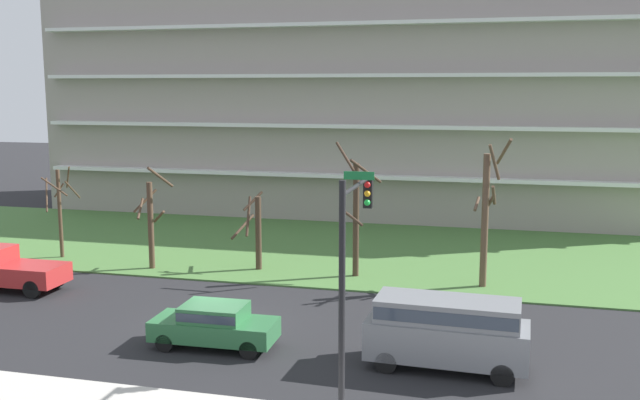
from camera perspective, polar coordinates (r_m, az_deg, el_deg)
ground at (r=28.05m, az=-8.25°, el=-10.06°), size 160.00×160.00×0.00m
grass_lawn_strip at (r=40.84m, az=-0.79°, el=-3.85°), size 80.00×16.00×0.08m
apartment_building at (r=53.80m, az=3.14°, el=8.05°), size 44.67×13.60×16.51m
tree_far_left at (r=40.41m, az=-20.12°, el=-0.59°), size 1.82×1.80×5.02m
tree_left at (r=36.67m, az=-13.40°, el=-1.59°), size 2.03×2.01×5.36m
tree_center at (r=35.76m, az=-5.17°, el=-2.40°), size 1.39×1.93×3.96m
tree_right at (r=34.04m, az=2.88°, el=-1.15°), size 2.26×1.40×6.59m
tree_far_right at (r=33.07m, az=13.20°, el=-1.06°), size 1.61×1.71×6.95m
sedan_green_near_left at (r=25.76m, az=-8.47°, el=-9.77°), size 4.44×1.89×1.57m
van_gray_center_left at (r=23.81m, az=10.14°, el=-10.06°), size 5.28×2.21×2.36m
pickup_red_center_right at (r=35.54m, az=-24.09°, el=-4.98°), size 5.40×2.00×1.95m
traffic_signal_mast at (r=20.11m, az=2.58°, el=-4.22°), size 0.90×4.19×6.74m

